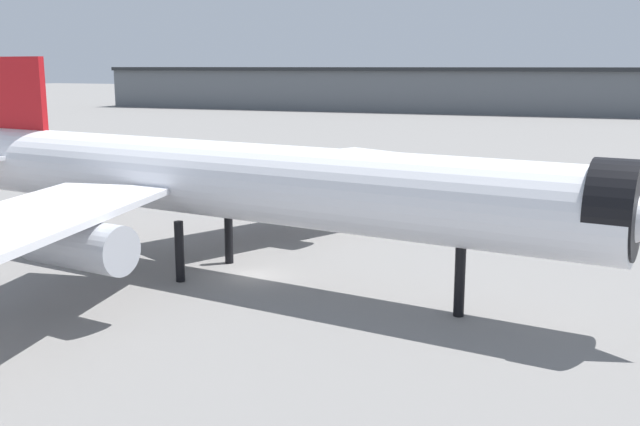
# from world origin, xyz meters

# --- Properties ---
(ground) EXTENTS (900.00, 900.00, 0.00)m
(ground) POSITION_xyz_m (0.00, 0.00, 0.00)
(ground) COLOR slate
(airliner_near_gate) EXTENTS (58.62, 53.29, 15.50)m
(airliner_near_gate) POSITION_xyz_m (-1.59, -0.58, 6.82)
(airliner_near_gate) COLOR white
(airliner_near_gate) RESTS_ON ground
(terminal_building) EXTENTS (252.87, 43.50, 22.74)m
(terminal_building) POSITION_xyz_m (-29.04, 193.36, 7.29)
(terminal_building) COLOR slate
(terminal_building) RESTS_ON ground
(baggage_cart_trailing) EXTENTS (2.82, 2.88, 1.82)m
(baggage_cart_trailing) POSITION_xyz_m (21.67, 27.56, 0.98)
(baggage_cart_trailing) COLOR black
(baggage_cart_trailing) RESTS_ON ground
(traffic_cone_near_nose) EXTENTS (0.57, 0.57, 0.71)m
(traffic_cone_near_nose) POSITION_xyz_m (24.41, 25.13, 0.35)
(traffic_cone_near_nose) COLOR #F2600C
(traffic_cone_near_nose) RESTS_ON ground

